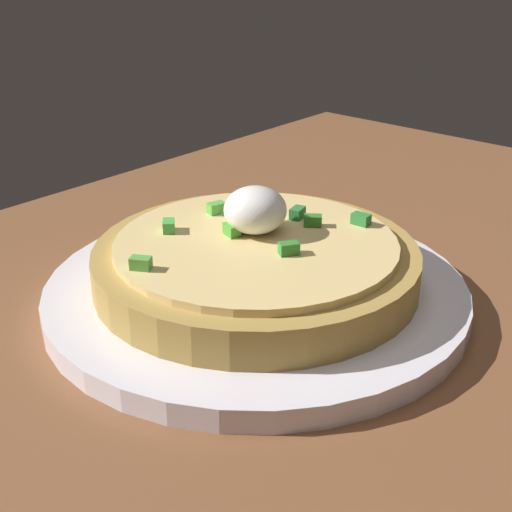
{
  "coord_description": "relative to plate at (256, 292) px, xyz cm",
  "views": [
    {
      "loc": [
        26.46,
        15.11,
        27.1
      ],
      "look_at": [
        -7.02,
        -14.25,
        6.46
      ],
      "focal_mm": 50.26,
      "sensor_mm": 36.0,
      "label": 1
    }
  ],
  "objects": [
    {
      "name": "pizza",
      "position": [
        -0.05,
        -0.05,
        2.44
      ],
      "size": [
        22.36,
        22.36,
        6.41
      ],
      "color": "#AD8A42",
      "rests_on": "plate"
    },
    {
      "name": "dining_table",
      "position": [
        7.02,
        14.25,
        -2.23
      ],
      "size": [
        112.24,
        87.96,
        2.91
      ],
      "primitive_type": "cube",
      "color": "brown",
      "rests_on": "ground"
    },
    {
      "name": "plate",
      "position": [
        0.0,
        0.0,
        0.0
      ],
      "size": [
        29.29,
        29.29,
        1.56
      ],
      "primitive_type": "cylinder",
      "color": "white",
      "rests_on": "dining_table"
    }
  ]
}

